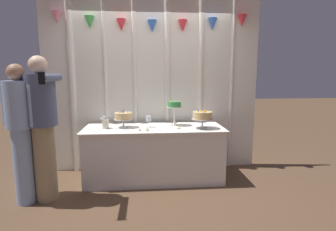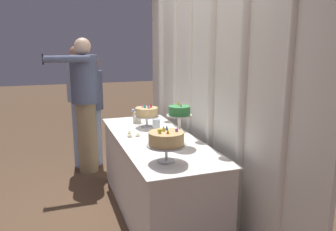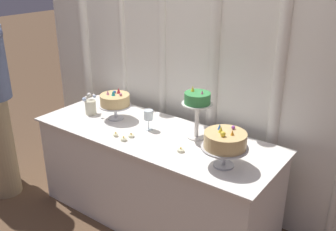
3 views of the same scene
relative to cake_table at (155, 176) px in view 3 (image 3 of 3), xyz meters
name	(u,v)px [view 3 (image 3 of 3)]	position (x,y,z in m)	size (l,w,h in m)	color
ground_plane	(148,222)	(0.00, -0.10, -0.40)	(24.00, 24.00, 0.00)	brown
draped_curtain	(188,44)	(-0.03, 0.50, 1.01)	(3.42, 0.16, 2.71)	white
cake_table	(155,176)	(0.00, 0.00, 0.00)	(2.02, 0.75, 0.79)	white
cake_display_leftmost	(115,101)	(-0.44, 0.04, 0.56)	(0.27, 0.27, 0.27)	silver
cake_display_center	(197,102)	(0.31, 0.13, 0.68)	(0.23, 0.23, 0.40)	silver
cake_display_rightmost	(225,141)	(0.69, -0.12, 0.58)	(0.31, 0.31, 0.29)	#B2B2B7
wine_glass	(149,115)	(-0.08, 0.03, 0.52)	(0.08, 0.08, 0.17)	silver
flower_vase	(90,106)	(-0.69, -0.01, 0.47)	(0.15, 0.13, 0.19)	beige
tealight_far_left	(116,135)	(-0.20, -0.22, 0.41)	(0.04, 0.04, 0.04)	beige
tealight_near_left	(124,139)	(-0.10, -0.24, 0.41)	(0.05, 0.05, 0.04)	beige
tealight_near_right	(131,136)	(-0.10, -0.16, 0.40)	(0.05, 0.05, 0.03)	beige
tealight_far_right	(181,150)	(0.35, -0.13, 0.41)	(0.05, 0.05, 0.04)	beige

